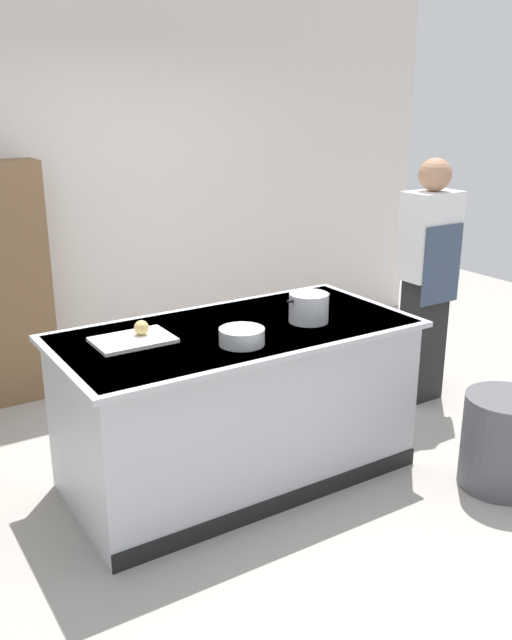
# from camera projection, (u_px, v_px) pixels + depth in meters

# --- Properties ---
(ground_plane) EXTENTS (10.00, 10.00, 0.00)m
(ground_plane) POSITION_uv_depth(u_px,v_px,m) (238.00, 474.00, 4.04)
(ground_plane) COLOR #9E9991
(back_wall) EXTENTS (6.40, 0.12, 3.00)m
(back_wall) POSITION_uv_depth(u_px,v_px,m) (95.00, 180.00, 5.26)
(back_wall) COLOR silver
(back_wall) RESTS_ON ground_plane
(counter_island) EXTENTS (1.98, 0.98, 0.90)m
(counter_island) POSITION_uv_depth(u_px,v_px,m) (238.00, 401.00, 3.89)
(counter_island) COLOR #B7BABF
(counter_island) RESTS_ON ground_plane
(cutting_board) EXTENTS (0.40, 0.28, 0.02)m
(cutting_board) POSITION_uv_depth(u_px,v_px,m) (133.00, 340.00, 3.55)
(cutting_board) COLOR silver
(cutting_board) RESTS_ON counter_island
(onion) EXTENTS (0.08, 0.08, 0.08)m
(onion) POSITION_uv_depth(u_px,v_px,m) (141.00, 328.00, 3.59)
(onion) COLOR tan
(onion) RESTS_ON cutting_board
(stock_pot) EXTENTS (0.29, 0.22, 0.16)m
(stock_pot) POSITION_uv_depth(u_px,v_px,m) (309.00, 308.00, 3.85)
(stock_pot) COLOR #B7BABF
(stock_pot) RESTS_ON counter_island
(mixing_bowl) EXTENTS (0.23, 0.23, 0.09)m
(mixing_bowl) POSITION_uv_depth(u_px,v_px,m) (242.00, 336.00, 3.51)
(mixing_bowl) COLOR #B7BABF
(mixing_bowl) RESTS_ON counter_island
(trash_bin) EXTENTS (0.46, 0.46, 0.54)m
(trash_bin) POSITION_uv_depth(u_px,v_px,m) (503.00, 442.00, 3.85)
(trash_bin) COLOR #4C4C51
(trash_bin) RESTS_ON ground_plane
(person_chef) EXTENTS (0.38, 0.25, 1.72)m
(person_chef) POSITION_uv_depth(u_px,v_px,m) (427.00, 276.00, 4.79)
(person_chef) COLOR black
(person_chef) RESTS_ON ground_plane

